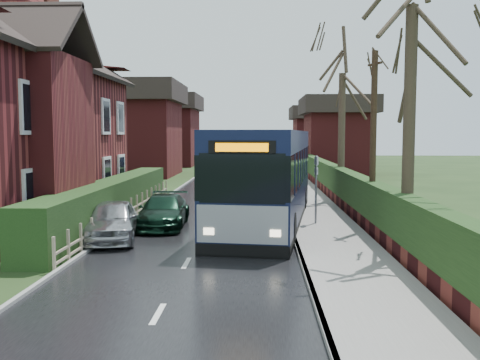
{
  "coord_description": "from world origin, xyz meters",
  "views": [
    {
      "loc": [
        1.91,
        -15.8,
        3.43
      ],
      "look_at": [
        1.24,
        2.97,
        1.8
      ],
      "focal_mm": 40.0,
      "sensor_mm": 36.0,
      "label": 1
    }
  ],
  "objects_px": {
    "car_silver": "(112,221)",
    "car_green": "(163,211)",
    "bus_stop_sign": "(316,180)",
    "telegraph_pole": "(373,142)",
    "bus": "(267,178)"
  },
  "relations": [
    {
      "from": "car_silver",
      "to": "car_green",
      "type": "distance_m",
      "value": 2.81
    },
    {
      "from": "bus_stop_sign",
      "to": "telegraph_pole",
      "type": "bearing_deg",
      "value": -40.99
    },
    {
      "from": "car_silver",
      "to": "car_green",
      "type": "height_order",
      "value": "car_silver"
    },
    {
      "from": "bus_stop_sign",
      "to": "telegraph_pole",
      "type": "height_order",
      "value": "telegraph_pole"
    },
    {
      "from": "telegraph_pole",
      "to": "car_green",
      "type": "bearing_deg",
      "value": 152.64
    },
    {
      "from": "bus",
      "to": "bus_stop_sign",
      "type": "distance_m",
      "value": 1.9
    },
    {
      "from": "car_green",
      "to": "bus_stop_sign",
      "type": "height_order",
      "value": "bus_stop_sign"
    },
    {
      "from": "car_green",
      "to": "telegraph_pole",
      "type": "height_order",
      "value": "telegraph_pole"
    },
    {
      "from": "car_green",
      "to": "bus_stop_sign",
      "type": "xyz_separation_m",
      "value": [
        5.6,
        0.22,
        1.15
      ]
    },
    {
      "from": "bus",
      "to": "telegraph_pole",
      "type": "xyz_separation_m",
      "value": [
        3.61,
        -1.75,
        1.39
      ]
    },
    {
      "from": "bus_stop_sign",
      "to": "car_silver",
      "type": "bearing_deg",
      "value": -166.13
    },
    {
      "from": "bus",
      "to": "bus_stop_sign",
      "type": "xyz_separation_m",
      "value": [
        1.81,
        -0.59,
        -0.02
      ]
    },
    {
      "from": "car_green",
      "to": "telegraph_pole",
      "type": "xyz_separation_m",
      "value": [
        7.4,
        -0.94,
        2.56
      ]
    },
    {
      "from": "car_silver",
      "to": "telegraph_pole",
      "type": "height_order",
      "value": "telegraph_pole"
    },
    {
      "from": "bus",
      "to": "car_silver",
      "type": "height_order",
      "value": "bus"
    }
  ]
}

